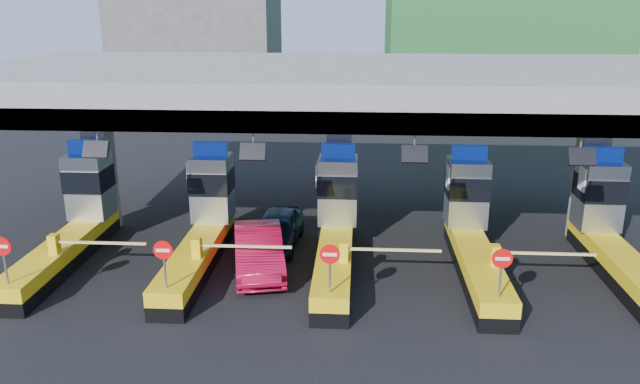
{
  "coord_description": "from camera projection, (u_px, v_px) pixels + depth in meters",
  "views": [
    {
      "loc": [
        0.8,
        -21.6,
        9.36
      ],
      "look_at": [
        -0.59,
        0.0,
        2.75
      ],
      "focal_mm": 35.0,
      "sensor_mm": 36.0,
      "label": 1
    }
  ],
  "objects": [
    {
      "name": "ground",
      "position": [
        336.0,
        262.0,
        23.4
      ],
      "size": [
        120.0,
        120.0,
        0.0
      ],
      "primitive_type": "plane",
      "color": "black",
      "rests_on": "ground"
    },
    {
      "name": "toll_canopy",
      "position": [
        340.0,
        88.0,
        24.35
      ],
      "size": [
        28.0,
        12.09,
        7.0
      ],
      "color": "slate",
      "rests_on": "ground"
    },
    {
      "name": "toll_lane_far_left",
      "position": [
        76.0,
        219.0,
        23.87
      ],
      "size": [
        4.43,
        8.0,
        4.16
      ],
      "color": "black",
      "rests_on": "ground"
    },
    {
      "name": "toll_lane_left",
      "position": [
        204.0,
        222.0,
        23.56
      ],
      "size": [
        4.43,
        8.0,
        4.16
      ],
      "color": "black",
      "rests_on": "ground"
    },
    {
      "name": "toll_lane_center",
      "position": [
        336.0,
        225.0,
        23.26
      ],
      "size": [
        4.43,
        8.0,
        4.16
      ],
      "color": "black",
      "rests_on": "ground"
    },
    {
      "name": "toll_lane_right",
      "position": [
        472.0,
        228.0,
        22.95
      ],
      "size": [
        4.43,
        8.0,
        4.16
      ],
      "color": "black",
      "rests_on": "ground"
    },
    {
      "name": "toll_lane_far_right",
      "position": [
        611.0,
        231.0,
        22.65
      ],
      "size": [
        4.43,
        8.0,
        4.16
      ],
      "color": "black",
      "rests_on": "ground"
    },
    {
      "name": "bg_building_concrete",
      "position": [
        197.0,
        6.0,
        55.99
      ],
      "size": [
        14.0,
        10.0,
        18.0
      ],
      "primitive_type": "cube",
      "color": "#4C4C49",
      "rests_on": "ground"
    },
    {
      "name": "van",
      "position": [
        278.0,
        229.0,
        24.73
      ],
      "size": [
        1.94,
        4.32,
        1.44
      ],
      "primitive_type": "imported",
      "rotation": [
        0.0,
        0.0,
        -0.06
      ],
      "color": "black",
      "rests_on": "ground"
    },
    {
      "name": "red_car",
      "position": [
        259.0,
        250.0,
        22.47
      ],
      "size": [
        2.62,
        5.04,
        1.58
      ],
      "primitive_type": "imported",
      "rotation": [
        0.0,
        0.0,
        0.21
      ],
      "color": "#AD0D2E",
      "rests_on": "ground"
    }
  ]
}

